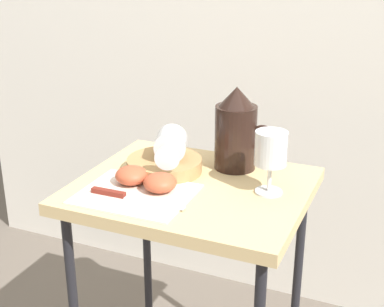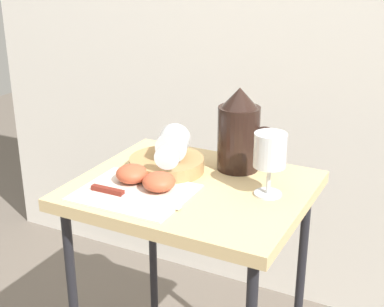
{
  "view_description": "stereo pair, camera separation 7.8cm",
  "coord_description": "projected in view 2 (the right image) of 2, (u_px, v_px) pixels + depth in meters",
  "views": [
    {
      "loc": [
        0.48,
        -1.11,
        1.24
      ],
      "look_at": [
        0.0,
        0.0,
        0.77
      ],
      "focal_mm": 51.58,
      "sensor_mm": 36.0,
      "label": 1
    },
    {
      "loc": [
        0.55,
        -1.08,
        1.24
      ],
      "look_at": [
        0.0,
        0.0,
        0.77
      ],
      "focal_mm": 51.58,
      "sensor_mm": 36.0,
      "label": 2
    }
  ],
  "objects": [
    {
      "name": "curtain_drape",
      "position": [
        285.0,
        16.0,
        1.75
      ],
      "size": [
        2.4,
        0.03,
        2.03
      ],
      "primitive_type": "cube",
      "color": "silver",
      "rests_on": "ground_plane"
    },
    {
      "name": "knife",
      "position": [
        122.0,
        194.0,
        1.26
      ],
      "size": [
        0.23,
        0.02,
        0.01
      ],
      "color": "silver",
      "rests_on": "linen_napkin"
    },
    {
      "name": "linen_napkin",
      "position": [
        135.0,
        192.0,
        1.28
      ],
      "size": [
        0.26,
        0.21,
        0.0
      ],
      "primitive_type": "cube",
      "rotation": [
        0.0,
        0.0,
        0.01
      ],
      "color": "silver",
      "rests_on": "table"
    },
    {
      "name": "basket_tray",
      "position": [
        167.0,
        164.0,
        1.4
      ],
      "size": [
        0.19,
        0.19,
        0.03
      ],
      "primitive_type": "cylinder",
      "color": "#AD8451",
      "rests_on": "table"
    },
    {
      "name": "table",
      "position": [
        192.0,
        211.0,
        1.35
      ],
      "size": [
        0.55,
        0.46,
        0.69
      ],
      "color": "tan",
      "rests_on": "ground_plane"
    },
    {
      "name": "pitcher",
      "position": [
        239.0,
        137.0,
        1.39
      ],
      "size": [
        0.16,
        0.11,
        0.21
      ],
      "color": "black",
      "rests_on": "table"
    },
    {
      "name": "apple_half_left",
      "position": [
        132.0,
        174.0,
        1.32
      ],
      "size": [
        0.08,
        0.08,
        0.04
      ],
      "primitive_type": "ellipsoid",
      "color": "#C15133",
      "rests_on": "linen_napkin"
    },
    {
      "name": "apple_half_right",
      "position": [
        159.0,
        182.0,
        1.28
      ],
      "size": [
        0.08,
        0.08,
        0.04
      ],
      "primitive_type": "ellipsoid",
      "color": "#C15133",
      "rests_on": "linen_napkin"
    },
    {
      "name": "wine_glass_tipped_near",
      "position": [
        173.0,
        144.0,
        1.38
      ],
      "size": [
        0.11,
        0.16,
        0.08
      ],
      "color": "silver",
      "rests_on": "basket_tray"
    },
    {
      "name": "wine_glass_upright",
      "position": [
        270.0,
        154.0,
        1.24
      ],
      "size": [
        0.07,
        0.07,
        0.15
      ],
      "color": "silver",
      "rests_on": "table"
    }
  ]
}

